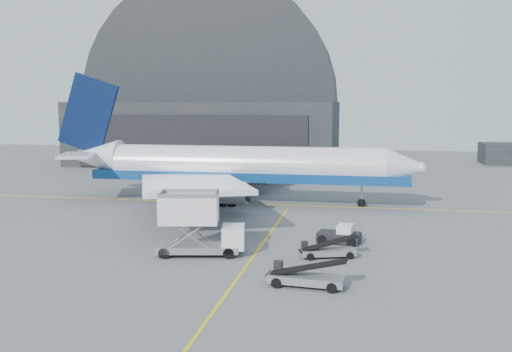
% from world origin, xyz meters
% --- Properties ---
extents(ground, '(200.00, 200.00, 0.00)m').
position_xyz_m(ground, '(0.00, 0.00, 0.00)').
color(ground, '#565659').
rests_on(ground, ground).
extents(taxi_lines, '(80.00, 42.12, 0.02)m').
position_xyz_m(taxi_lines, '(0.00, 12.67, 0.01)').
color(taxi_lines, gold).
rests_on(taxi_lines, ground).
extents(hangar, '(50.00, 28.30, 28.00)m').
position_xyz_m(hangar, '(-22.00, 64.95, 9.54)').
color(hangar, black).
rests_on(hangar, ground).
extents(airliner, '(45.07, 43.70, 15.82)m').
position_xyz_m(airliner, '(-7.13, 20.67, 4.43)').
color(airliner, white).
rests_on(airliner, ground).
extents(catering_truck, '(7.31, 3.81, 4.78)m').
position_xyz_m(catering_truck, '(-4.50, -3.06, 2.42)').
color(catering_truck, slate).
rests_on(catering_truck, ground).
extents(pushback_tug, '(3.88, 2.64, 1.66)m').
position_xyz_m(pushback_tug, '(6.52, 3.00, 0.63)').
color(pushback_tug, black).
rests_on(pushback_tug, ground).
extents(belt_loader_a, '(4.65, 2.68, 1.74)m').
position_xyz_m(belt_loader_a, '(5.72, -1.88, 0.54)').
color(belt_loader_a, slate).
rests_on(belt_loader_a, ground).
extents(belt_loader_b, '(5.40, 2.27, 2.03)m').
position_xyz_m(belt_loader_b, '(4.76, -9.26, 0.63)').
color(belt_loader_b, slate).
rests_on(belt_loader_b, ground).
extents(traffic_cone, '(0.41, 0.41, 0.59)m').
position_xyz_m(traffic_cone, '(-5.79, -3.46, 0.28)').
color(traffic_cone, '#DC4106').
rests_on(traffic_cone, ground).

